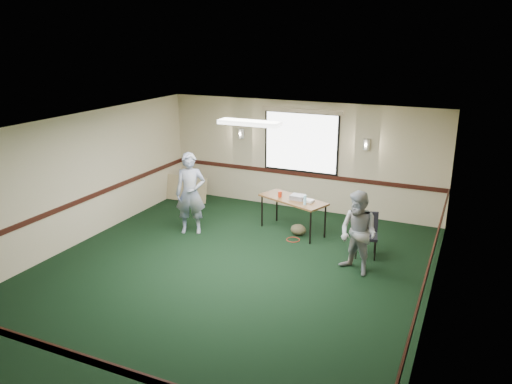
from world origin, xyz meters
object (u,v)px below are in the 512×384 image
at_px(person_right, 358,233).
at_px(conference_chair, 367,231).
at_px(projector, 298,197).
at_px(person_left, 191,193).
at_px(folding_table, 293,201).

bearing_deg(person_right, conference_chair, 116.97).
xyz_separation_m(projector, person_right, (1.66, -1.40, -0.05)).
height_order(person_left, person_right, person_left).
xyz_separation_m(person_left, person_right, (3.81, -0.46, -0.12)).
xyz_separation_m(projector, conference_chair, (1.64, -0.53, -0.32)).
bearing_deg(person_right, person_left, -161.10).
xyz_separation_m(folding_table, person_left, (-2.04, -0.94, 0.18)).
xyz_separation_m(conference_chair, person_right, (0.02, -0.87, 0.27)).
bearing_deg(conference_chair, folding_table, 151.08).
bearing_deg(conference_chair, person_left, 174.01).
distance_m(projector, person_left, 2.34).
height_order(folding_table, person_right, person_right).
bearing_deg(folding_table, person_right, -17.15).
height_order(projector, conference_chair, projector).
bearing_deg(person_left, person_right, -29.88).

